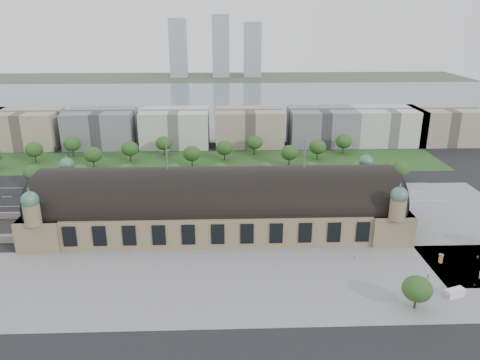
{
  "coord_description": "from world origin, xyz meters",
  "views": [
    {
      "loc": [
        2.69,
        -178.83,
        84.15
      ],
      "look_at": [
        9.77,
        19.25,
        14.0
      ],
      "focal_mm": 35.0,
      "sensor_mm": 36.0,
      "label": 1
    }
  ],
  "objects_px": {
    "traffic_car_1": "(48,192)",
    "advertising_column": "(441,258)",
    "pedestrian_1": "(428,276)",
    "parked_car_4": "(100,206)",
    "traffic_car_6": "(400,195)",
    "parked_car_3": "(117,205)",
    "bus_west": "(218,196)",
    "pedestrian_3": "(474,285)",
    "traffic_car_5": "(269,191)",
    "parked_car_6": "(134,207)",
    "van_south": "(454,293)",
    "petrol_station": "(121,172)",
    "parked_car_1": "(68,208)",
    "parked_car_5": "(172,207)",
    "traffic_car_4": "(261,197)",
    "bus_mid": "(272,198)",
    "bus_east": "(272,197)",
    "parked_car_0": "(44,208)",
    "traffic_car_2": "(76,198)",
    "parked_car_2": "(134,207)",
    "pedestrian_2": "(478,257)",
    "pedestrian_0": "(354,258)"
  },
  "relations": [
    {
      "from": "parked_car_1",
      "to": "traffic_car_6",
      "type": "bearing_deg",
      "value": 70.57
    },
    {
      "from": "traffic_car_4",
      "to": "van_south",
      "type": "distance_m",
      "value": 101.62
    },
    {
      "from": "traffic_car_1",
      "to": "advertising_column",
      "type": "relative_size",
      "value": 1.39
    },
    {
      "from": "traffic_car_2",
      "to": "bus_mid",
      "type": "bearing_deg",
      "value": 85.82
    },
    {
      "from": "traffic_car_4",
      "to": "bus_east",
      "type": "bearing_deg",
      "value": 51.43
    },
    {
      "from": "bus_west",
      "to": "traffic_car_4",
      "type": "bearing_deg",
      "value": -90.17
    },
    {
      "from": "traffic_car_5",
      "to": "parked_car_6",
      "type": "relative_size",
      "value": 0.94
    },
    {
      "from": "bus_west",
      "to": "traffic_car_6",
      "type": "bearing_deg",
      "value": -89.75
    },
    {
      "from": "parked_car_6",
      "to": "van_south",
      "type": "bearing_deg",
      "value": 32.33
    },
    {
      "from": "parked_car_5",
      "to": "pedestrian_3",
      "type": "distance_m",
      "value": 126.9
    },
    {
      "from": "parked_car_3",
      "to": "advertising_column",
      "type": "distance_m",
      "value": 139.34
    },
    {
      "from": "bus_mid",
      "to": "pedestrian_3",
      "type": "xyz_separation_m",
      "value": [
        58.52,
        -76.32,
        -0.93
      ]
    },
    {
      "from": "van_south",
      "to": "petrol_station",
      "type": "bearing_deg",
      "value": 117.45
    },
    {
      "from": "parked_car_4",
      "to": "advertising_column",
      "type": "relative_size",
      "value": 1.47
    },
    {
      "from": "parked_car_5",
      "to": "advertising_column",
      "type": "height_order",
      "value": "advertising_column"
    },
    {
      "from": "parked_car_6",
      "to": "pedestrian_1",
      "type": "distance_m",
      "value": 127.65
    },
    {
      "from": "parked_car_2",
      "to": "traffic_car_4",
      "type": "bearing_deg",
      "value": 65.46
    },
    {
      "from": "pedestrian_1",
      "to": "traffic_car_6",
      "type": "bearing_deg",
      "value": 24.24
    },
    {
      "from": "traffic_car_2",
      "to": "bus_mid",
      "type": "distance_m",
      "value": 94.93
    },
    {
      "from": "traffic_car_1",
      "to": "bus_west",
      "type": "distance_m",
      "value": 85.18
    },
    {
      "from": "petrol_station",
      "to": "traffic_car_5",
      "type": "xyz_separation_m",
      "value": [
        78.86,
        -25.94,
        -2.22
      ]
    },
    {
      "from": "traffic_car_2",
      "to": "bus_mid",
      "type": "height_order",
      "value": "bus_mid"
    },
    {
      "from": "bus_west",
      "to": "pedestrian_3",
      "type": "xyz_separation_m",
      "value": [
        84.39,
        -81.32,
        -0.66
      ]
    },
    {
      "from": "parked_car_3",
      "to": "van_south",
      "type": "bearing_deg",
      "value": 36.09
    },
    {
      "from": "bus_west",
      "to": "bus_mid",
      "type": "bearing_deg",
      "value": -100.05
    },
    {
      "from": "traffic_car_1",
      "to": "traffic_car_6",
      "type": "relative_size",
      "value": 0.79
    },
    {
      "from": "pedestrian_1",
      "to": "parked_car_4",
      "type": "bearing_deg",
      "value": 99.47
    },
    {
      "from": "bus_west",
      "to": "bus_east",
      "type": "bearing_deg",
      "value": -97.33
    },
    {
      "from": "traffic_car_1",
      "to": "advertising_column",
      "type": "distance_m",
      "value": 181.11
    },
    {
      "from": "parked_car_3",
      "to": "bus_west",
      "type": "relative_size",
      "value": 0.45
    },
    {
      "from": "parked_car_1",
      "to": "parked_car_5",
      "type": "bearing_deg",
      "value": 66.95
    },
    {
      "from": "parked_car_2",
      "to": "advertising_column",
      "type": "distance_m",
      "value": 130.62
    },
    {
      "from": "advertising_column",
      "to": "parked_car_5",
      "type": "bearing_deg",
      "value": 152.02
    },
    {
      "from": "parked_car_5",
      "to": "pedestrian_2",
      "type": "bearing_deg",
      "value": 34.88
    },
    {
      "from": "traffic_car_4",
      "to": "parked_car_6",
      "type": "bearing_deg",
      "value": -83.14
    },
    {
      "from": "bus_mid",
      "to": "pedestrian_1",
      "type": "relative_size",
      "value": 6.66
    },
    {
      "from": "parked_car_0",
      "to": "pedestrian_3",
      "type": "distance_m",
      "value": 178.38
    },
    {
      "from": "traffic_car_5",
      "to": "bus_mid",
      "type": "xyz_separation_m",
      "value": [
        0.46,
        -12.34,
        1.04
      ]
    },
    {
      "from": "traffic_car_4",
      "to": "bus_east",
      "type": "distance_m",
      "value": 5.88
    },
    {
      "from": "advertising_column",
      "to": "pedestrian_3",
      "type": "distance_m",
      "value": 16.81
    },
    {
      "from": "bus_west",
      "to": "parked_car_4",
      "type": "bearing_deg",
      "value": 99.94
    },
    {
      "from": "van_south",
      "to": "traffic_car_1",
      "type": "bearing_deg",
      "value": 129.44
    },
    {
      "from": "traffic_car_4",
      "to": "parked_car_4",
      "type": "distance_m",
      "value": 76.03
    },
    {
      "from": "traffic_car_4",
      "to": "traffic_car_5",
      "type": "height_order",
      "value": "traffic_car_5"
    },
    {
      "from": "traffic_car_2",
      "to": "parked_car_3",
      "type": "relative_size",
      "value": 1.22
    },
    {
      "from": "advertising_column",
      "to": "pedestrian_1",
      "type": "height_order",
      "value": "advertising_column"
    },
    {
      "from": "parked_car_0",
      "to": "bus_east",
      "type": "distance_m",
      "value": 105.59
    },
    {
      "from": "petrol_station",
      "to": "pedestrian_0",
      "type": "distance_m",
      "value": 140.83
    },
    {
      "from": "traffic_car_6",
      "to": "parked_car_0",
      "type": "xyz_separation_m",
      "value": [
        -168.55,
        -10.01,
        -0.07
      ]
    },
    {
      "from": "parked_car_0",
      "to": "traffic_car_5",
      "type": "bearing_deg",
      "value": 62.59
    }
  ]
}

